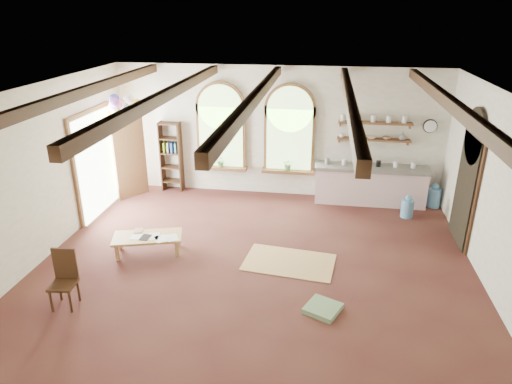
% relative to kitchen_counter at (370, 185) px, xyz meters
% --- Properties ---
extents(floor, '(8.00, 8.00, 0.00)m').
position_rel_kitchen_counter_xyz_m(floor, '(-2.30, -3.20, -0.48)').
color(floor, '#512A21').
rests_on(floor, ground).
extents(ceiling_beams, '(6.20, 6.80, 0.18)m').
position_rel_kitchen_counter_xyz_m(ceiling_beams, '(-2.30, -3.20, 2.62)').
color(ceiling_beams, '#3A2312').
rests_on(ceiling_beams, ceiling).
extents(window_left, '(1.30, 0.28, 2.20)m').
position_rel_kitchen_counter_xyz_m(window_left, '(-3.70, 0.23, 1.16)').
color(window_left, brown).
rests_on(window_left, floor).
extents(window_right, '(1.30, 0.28, 2.20)m').
position_rel_kitchen_counter_xyz_m(window_right, '(-2.00, 0.23, 1.16)').
color(window_right, brown).
rests_on(window_right, floor).
extents(left_doorway, '(0.10, 1.90, 2.50)m').
position_rel_kitchen_counter_xyz_m(left_doorway, '(-6.25, -1.40, 0.67)').
color(left_doorway, brown).
rests_on(left_doorway, floor).
extents(right_doorway, '(0.10, 1.30, 2.40)m').
position_rel_kitchen_counter_xyz_m(right_doorway, '(1.65, -1.70, 0.62)').
color(right_doorway, black).
rests_on(right_doorway, floor).
extents(kitchen_counter, '(2.68, 0.62, 0.94)m').
position_rel_kitchen_counter_xyz_m(kitchen_counter, '(0.00, 0.00, 0.00)').
color(kitchen_counter, beige).
rests_on(kitchen_counter, floor).
extents(wall_shelf_lower, '(1.70, 0.24, 0.04)m').
position_rel_kitchen_counter_xyz_m(wall_shelf_lower, '(0.00, 0.18, 1.07)').
color(wall_shelf_lower, brown).
rests_on(wall_shelf_lower, wall_back).
extents(wall_shelf_upper, '(1.70, 0.24, 0.04)m').
position_rel_kitchen_counter_xyz_m(wall_shelf_upper, '(0.00, 0.18, 1.47)').
color(wall_shelf_upper, brown).
rests_on(wall_shelf_upper, wall_back).
extents(wall_clock, '(0.32, 0.04, 0.32)m').
position_rel_kitchen_counter_xyz_m(wall_clock, '(1.25, 0.25, 1.42)').
color(wall_clock, black).
rests_on(wall_clock, wall_back).
extents(bookshelf, '(0.53, 0.32, 1.80)m').
position_rel_kitchen_counter_xyz_m(bookshelf, '(-5.00, 0.12, 0.42)').
color(bookshelf, '#3A2312').
rests_on(bookshelf, floor).
extents(coffee_table, '(1.41, 0.93, 0.37)m').
position_rel_kitchen_counter_xyz_m(coffee_table, '(-4.42, -3.17, -0.15)').
color(coffee_table, tan).
rests_on(coffee_table, floor).
extents(side_chair, '(0.41, 0.41, 0.96)m').
position_rel_kitchen_counter_xyz_m(side_chair, '(-5.10, -4.98, -0.20)').
color(side_chair, '#3A2312').
rests_on(side_chair, floor).
extents(floor_mat, '(1.77, 1.22, 0.02)m').
position_rel_kitchen_counter_xyz_m(floor_mat, '(-1.68, -3.12, -0.47)').
color(floor_mat, tan).
rests_on(floor_mat, floor).
extents(floor_cushion, '(0.66, 0.66, 0.09)m').
position_rel_kitchen_counter_xyz_m(floor_cushion, '(-1.03, -4.50, -0.43)').
color(floor_cushion, '#6A8A5F').
rests_on(floor_cushion, floor).
extents(water_jug_a, '(0.28, 0.28, 0.54)m').
position_rel_kitchen_counter_xyz_m(water_jug_a, '(0.80, -0.70, -0.24)').
color(water_jug_a, '#5993C0').
rests_on(water_jug_a, floor).
extents(water_jug_b, '(0.31, 0.31, 0.60)m').
position_rel_kitchen_counter_xyz_m(water_jug_b, '(1.52, 0.00, -0.22)').
color(water_jug_b, '#5993C0').
rests_on(water_jug_b, floor).
extents(balloon_cluster, '(0.80, 0.83, 1.14)m').
position_rel_kitchen_counter_xyz_m(balloon_cluster, '(-5.69, -0.90, 1.86)').
color(balloon_cluster, silver).
rests_on(balloon_cluster, floor).
extents(table_book, '(0.22, 0.27, 0.02)m').
position_rel_kitchen_counter_xyz_m(table_book, '(-4.75, -3.03, -0.10)').
color(table_book, olive).
rests_on(table_book, coffee_table).
extents(tablet, '(0.18, 0.25, 0.01)m').
position_rel_kitchen_counter_xyz_m(tablet, '(-4.43, -3.24, -0.10)').
color(tablet, black).
rests_on(tablet, coffee_table).
extents(potted_plant_left, '(0.27, 0.23, 0.30)m').
position_rel_kitchen_counter_xyz_m(potted_plant_left, '(-3.70, 0.12, 0.37)').
color(potted_plant_left, '#598C4C').
rests_on(potted_plant_left, window_left).
extents(potted_plant_right, '(0.27, 0.23, 0.30)m').
position_rel_kitchen_counter_xyz_m(potted_plant_right, '(-2.00, 0.12, 0.37)').
color(potted_plant_right, '#598C4C').
rests_on(potted_plant_right, window_right).
extents(shelf_cup_a, '(0.12, 0.10, 0.10)m').
position_rel_kitchen_counter_xyz_m(shelf_cup_a, '(-0.75, 0.18, 1.14)').
color(shelf_cup_a, white).
rests_on(shelf_cup_a, wall_shelf_lower).
extents(shelf_cup_b, '(0.10, 0.10, 0.09)m').
position_rel_kitchen_counter_xyz_m(shelf_cup_b, '(-0.40, 0.18, 1.14)').
color(shelf_cup_b, beige).
rests_on(shelf_cup_b, wall_shelf_lower).
extents(shelf_bowl_a, '(0.22, 0.22, 0.05)m').
position_rel_kitchen_counter_xyz_m(shelf_bowl_a, '(-0.05, 0.18, 1.12)').
color(shelf_bowl_a, beige).
rests_on(shelf_bowl_a, wall_shelf_lower).
extents(shelf_bowl_b, '(0.20, 0.20, 0.06)m').
position_rel_kitchen_counter_xyz_m(shelf_bowl_b, '(0.30, 0.18, 1.12)').
color(shelf_bowl_b, '#8C664C').
rests_on(shelf_bowl_b, wall_shelf_lower).
extents(shelf_vase, '(0.18, 0.18, 0.19)m').
position_rel_kitchen_counter_xyz_m(shelf_vase, '(0.65, 0.18, 1.19)').
color(shelf_vase, slate).
rests_on(shelf_vase, wall_shelf_lower).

